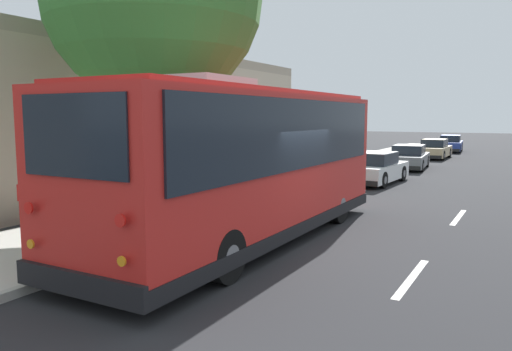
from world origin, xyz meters
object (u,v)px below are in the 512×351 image
(parked_sedan_gray, at_px, (409,158))
(parked_sedan_tan, at_px, (435,149))
(shuttle_bus, at_px, (247,158))
(fire_hydrant, at_px, (298,178))
(parked_sedan_white, at_px, (375,169))
(sign_post_far, at_px, (103,218))
(parked_sedan_blue, at_px, (450,144))
(sign_post_near, at_px, (24,229))

(parked_sedan_gray, xyz_separation_m, parked_sedan_tan, (7.43, -0.05, 0.01))
(shuttle_bus, distance_m, fire_hydrant, 7.49)
(parked_sedan_white, height_order, sign_post_far, sign_post_far)
(parked_sedan_blue, bearing_deg, parked_sedan_tan, 175.42)
(shuttle_bus, xyz_separation_m, parked_sedan_tan, (25.01, 0.22, -1.29))
(shuttle_bus, bearing_deg, parked_sedan_tan, 0.34)
(shuttle_bus, relative_size, sign_post_near, 6.37)
(parked_sedan_blue, xyz_separation_m, sign_post_far, (-34.59, 1.57, 0.20))
(parked_sedan_blue, bearing_deg, parked_sedan_gray, 175.23)
(parked_sedan_tan, xyz_separation_m, sign_post_near, (-29.33, 1.57, 0.34))
(shuttle_bus, bearing_deg, parked_sedan_blue, 0.23)
(sign_post_near, bearing_deg, sign_post_far, 0.00)
(parked_sedan_blue, bearing_deg, sign_post_far, 172.84)
(sign_post_far, bearing_deg, parked_sedan_gray, -4.30)
(parked_sedan_gray, distance_m, sign_post_near, 21.96)
(shuttle_bus, distance_m, sign_post_far, 3.33)
(fire_hydrant, bearing_deg, parked_sedan_white, -24.55)
(shuttle_bus, xyz_separation_m, sign_post_far, (-2.59, 1.79, -1.08))
(fire_hydrant, bearing_deg, parked_sedan_blue, -4.08)
(parked_sedan_tan, bearing_deg, sign_post_near, 176.61)
(shuttle_bus, xyz_separation_m, parked_sedan_white, (10.98, 0.22, -1.28))
(parked_sedan_blue, height_order, sign_post_near, sign_post_near)
(parked_sedan_tan, bearing_deg, parked_sedan_gray, 179.28)
(parked_sedan_gray, bearing_deg, parked_sedan_white, 175.49)
(sign_post_near, bearing_deg, fire_hydrant, 1.02)
(parked_sedan_white, bearing_deg, parked_sedan_blue, 2.71)
(shuttle_bus, distance_m, parked_sedan_blue, 32.03)
(parked_sedan_gray, distance_m, parked_sedan_tan, 7.43)
(sign_post_near, bearing_deg, parked_sedan_blue, -2.48)
(parked_sedan_tan, distance_m, sign_post_near, 29.38)
(parked_sedan_gray, distance_m, fire_hydrant, 10.63)
(parked_sedan_white, xyz_separation_m, parked_sedan_gray, (6.60, 0.06, -0.02))
(sign_post_near, bearing_deg, parked_sedan_white, -5.87)
(parked_sedan_blue, bearing_deg, shuttle_bus, 175.83)
(shuttle_bus, relative_size, sign_post_far, 7.37)
(parked_sedan_white, distance_m, sign_post_far, 13.66)
(parked_sedan_gray, bearing_deg, parked_sedan_blue, -5.21)
(shuttle_bus, height_order, fire_hydrant, shuttle_bus)
(parked_sedan_white, bearing_deg, parked_sedan_gray, 3.19)
(parked_sedan_gray, xyz_separation_m, sign_post_far, (-20.17, 1.52, 0.22))
(parked_sedan_tan, xyz_separation_m, fire_hydrant, (-17.91, 1.77, -0.04))
(sign_post_near, height_order, sign_post_far, sign_post_near)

